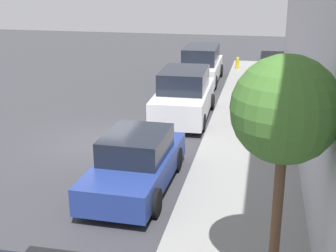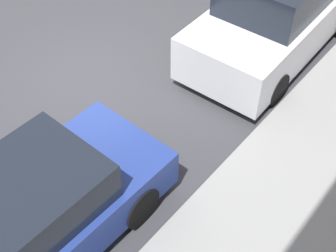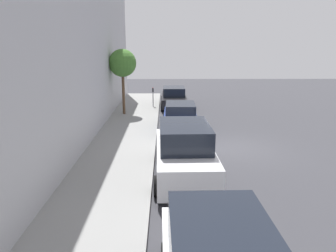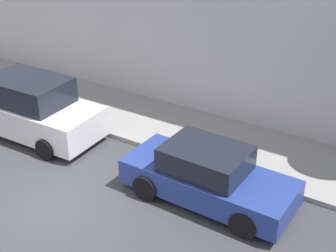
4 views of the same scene
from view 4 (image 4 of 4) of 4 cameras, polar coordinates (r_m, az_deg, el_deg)
The scene contains 4 objects.
ground_plane at distance 12.73m, azimuth -13.22°, elevation -9.11°, with size 60.00×60.00×0.00m, color #38383D.
sidewalk at distance 15.99m, azimuth -0.73°, elevation 0.14°, with size 3.08×32.00×0.15m.
parked_sedan_second at distance 12.18m, azimuth 4.84°, elevation -6.08°, with size 1.92×4.54×1.54m.
parked_suv_third at distance 15.81m, azimuth -16.36°, elevation 2.06°, with size 2.08×4.85×1.98m.
Camera 4 is at (-6.87, -7.68, 7.48)m, focal length 50.00 mm.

